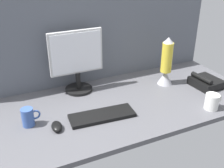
{
  "coord_description": "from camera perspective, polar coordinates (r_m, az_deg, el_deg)",
  "views": [
    {
      "loc": [
        -62.72,
        -131.54,
        86.25
      ],
      "look_at": [
        -6.15,
        0.0,
        14.0
      ],
      "focal_mm": 43.6,
      "sensor_mm": 36.0,
      "label": 1
    }
  ],
  "objects": [
    {
      "name": "keyboard",
      "position": [
        1.55,
        -2.08,
        -6.62
      ],
      "size": [
        37.93,
        15.95,
        2.0
      ],
      "primitive_type": "cube",
      "rotation": [
        0.0,
        0.0,
        -0.08
      ],
      "color": "black",
      "rests_on": "ground_plane"
    },
    {
      "name": "mug_ceramic_blue",
      "position": [
        1.53,
        -17.15,
        -6.64
      ],
      "size": [
        10.1,
        6.53,
        10.32
      ],
      "color": "#38569E",
      "rests_on": "ground_plane"
    },
    {
      "name": "ground_plane",
      "position": [
        1.7,
        0.63,
        -4.28
      ],
      "size": [
        180.0,
        80.0,
        3.0
      ],
      "primitive_type": "cube",
      "color": "#515156"
    },
    {
      "name": "cubicle_wall_back",
      "position": [
        1.88,
        -4.28,
        9.86
      ],
      "size": [
        180.0,
        5.0,
        63.36
      ],
      "color": "#565B66",
      "rests_on": "ground_plane"
    },
    {
      "name": "lava_lamp",
      "position": [
        1.9,
        11.29,
        3.92
      ],
      "size": [
        10.32,
        10.32,
        33.77
      ],
      "color": "#A5A5AD",
      "rests_on": "ground_plane"
    },
    {
      "name": "monitor",
      "position": [
        1.76,
        -7.42,
        5.09
      ],
      "size": [
        34.92,
        18.0,
        40.85
      ],
      "color": "black",
      "rests_on": "ground_plane"
    },
    {
      "name": "mug_ceramic_white",
      "position": [
        1.71,
        20.25,
        -3.48
      ],
      "size": [
        11.53,
        8.14,
        9.51
      ],
      "color": "white",
      "rests_on": "ground_plane"
    },
    {
      "name": "mouse",
      "position": [
        1.48,
        -11.51,
        -8.7
      ],
      "size": [
        6.57,
        10.13,
        3.4
      ],
      "primitive_type": "ellipsoid",
      "rotation": [
        0.0,
        0.0,
        -0.1
      ],
      "color": "black",
      "rests_on": "ground_plane"
    },
    {
      "name": "desk_phone",
      "position": [
        1.98,
        19.04,
        0.36
      ],
      "size": [
        18.48,
        20.31,
        8.8
      ],
      "color": "black",
      "rests_on": "ground_plane"
    }
  ]
}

